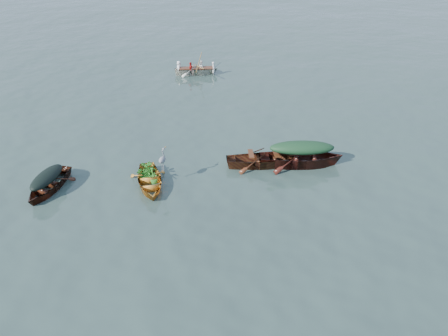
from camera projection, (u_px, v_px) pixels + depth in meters
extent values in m
plane|color=#334841|center=(192.00, 205.00, 15.51)|extent=(140.00, 140.00, 0.00)
imported|color=orange|center=(150.00, 186.00, 16.61)|extent=(2.92, 3.39, 0.85)
imported|color=#42230F|center=(50.00, 190.00, 16.37)|extent=(1.70, 3.51, 0.82)
imported|color=#491911|center=(300.00, 165.00, 17.95)|extent=(4.97, 3.13, 1.14)
imported|color=#542F15|center=(263.00, 166.00, 17.92)|extent=(4.35, 2.88, 0.96)
imported|color=silver|center=(196.00, 74.00, 28.01)|extent=(3.97, 2.66, 0.89)
ellipsoid|color=black|center=(46.00, 176.00, 16.07)|extent=(0.94, 1.93, 0.40)
ellipsoid|color=#17391C|center=(302.00, 148.00, 17.53)|extent=(2.73, 1.72, 0.52)
imported|color=#2A6E1D|center=(148.00, 162.00, 16.71)|extent=(1.09, 1.14, 0.60)
imported|color=silver|center=(196.00, 62.00, 27.60)|extent=(2.88, 2.07, 0.76)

